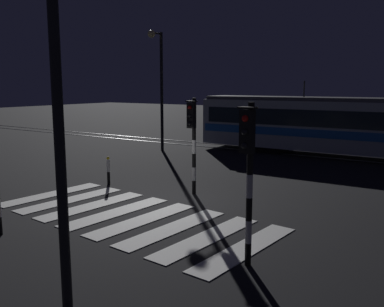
{
  "coord_description": "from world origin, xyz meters",
  "views": [
    {
      "loc": [
        8.29,
        -10.93,
        3.92
      ],
      "look_at": [
        -0.17,
        2.09,
        1.4
      ],
      "focal_mm": 39.64,
      "sensor_mm": 36.0,
      "label": 1
    }
  ],
  "objects_px": {
    "street_lamp_near_kerb": "(41,37)",
    "tram": "(349,126)",
    "street_lamp_trackside_left": "(159,76)",
    "bollard_island_edge": "(108,170)",
    "traffic_light_corner_near_right": "(248,160)",
    "traffic_light_median_centre": "(193,132)"
  },
  "relations": [
    {
      "from": "bollard_island_edge",
      "to": "street_lamp_trackside_left",
      "type": "bearing_deg",
      "value": 113.85
    },
    {
      "from": "street_lamp_trackside_left",
      "to": "street_lamp_near_kerb",
      "type": "bearing_deg",
      "value": -58.15
    },
    {
      "from": "tram",
      "to": "street_lamp_trackside_left",
      "type": "bearing_deg",
      "value": -160.06
    },
    {
      "from": "traffic_light_median_centre",
      "to": "street_lamp_trackside_left",
      "type": "height_order",
      "value": "street_lamp_trackside_left"
    },
    {
      "from": "traffic_light_median_centre",
      "to": "tram",
      "type": "relative_size",
      "value": 0.2
    },
    {
      "from": "traffic_light_corner_near_right",
      "to": "traffic_light_median_centre",
      "type": "height_order",
      "value": "traffic_light_corner_near_right"
    },
    {
      "from": "street_lamp_near_kerb",
      "to": "tram",
      "type": "bearing_deg",
      "value": 89.19
    },
    {
      "from": "traffic_light_median_centre",
      "to": "tram",
      "type": "height_order",
      "value": "tram"
    },
    {
      "from": "traffic_light_median_centre",
      "to": "street_lamp_near_kerb",
      "type": "bearing_deg",
      "value": -72.86
    },
    {
      "from": "traffic_light_corner_near_right",
      "to": "bollard_island_edge",
      "type": "bearing_deg",
      "value": 153.12
    },
    {
      "from": "tram",
      "to": "bollard_island_edge",
      "type": "relative_size",
      "value": 15.37
    },
    {
      "from": "tram",
      "to": "traffic_light_corner_near_right",
      "type": "bearing_deg",
      "value": -84.4
    },
    {
      "from": "traffic_light_corner_near_right",
      "to": "street_lamp_near_kerb",
      "type": "relative_size",
      "value": 0.49
    },
    {
      "from": "traffic_light_median_centre",
      "to": "bollard_island_edge",
      "type": "xyz_separation_m",
      "value": [
        -3.69,
        -0.47,
        -1.73
      ]
    },
    {
      "from": "street_lamp_trackside_left",
      "to": "street_lamp_near_kerb",
      "type": "xyz_separation_m",
      "value": [
        9.74,
        -15.69,
        0.19
      ]
    },
    {
      "from": "street_lamp_near_kerb",
      "to": "street_lamp_trackside_left",
      "type": "bearing_deg",
      "value": 121.85
    },
    {
      "from": "traffic_light_corner_near_right",
      "to": "street_lamp_near_kerb",
      "type": "xyz_separation_m",
      "value": [
        -1.81,
        -3.62,
        2.28
      ]
    },
    {
      "from": "traffic_light_corner_near_right",
      "to": "street_lamp_trackside_left",
      "type": "distance_m",
      "value": 16.84
    },
    {
      "from": "street_lamp_near_kerb",
      "to": "bollard_island_edge",
      "type": "relative_size",
      "value": 6.61
    },
    {
      "from": "street_lamp_trackside_left",
      "to": "traffic_light_median_centre",
      "type": "bearing_deg",
      "value": -46.16
    },
    {
      "from": "street_lamp_trackside_left",
      "to": "street_lamp_near_kerb",
      "type": "relative_size",
      "value": 0.95
    },
    {
      "from": "street_lamp_trackside_left",
      "to": "tram",
      "type": "bearing_deg",
      "value": 19.94
    }
  ]
}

